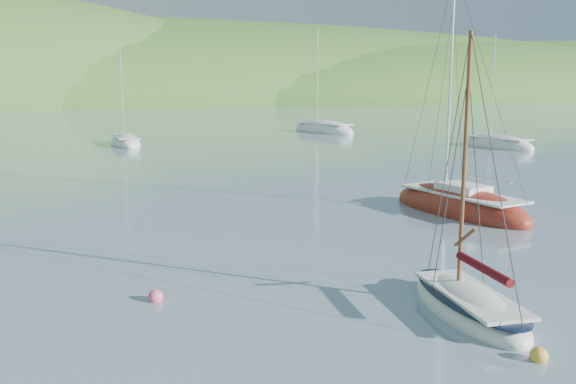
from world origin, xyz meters
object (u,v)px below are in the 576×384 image
object	(u,v)px
distant_sloop_d	(498,145)
distant_sloop_b	(324,130)
sloop_red	(460,208)
distant_sloop_a	(125,143)
daysailer_white	(469,306)

from	to	relation	value
distant_sloop_d	distant_sloop_b	bearing A→B (deg)	101.13
sloop_red	distant_sloop_d	distance (m)	30.58
sloop_red	distant_sloop_d	size ratio (longest dim) A/B	1.12
distant_sloop_d	distant_sloop_a	bearing A→B (deg)	144.53
daysailer_white	distant_sloop_a	xyz separation A→B (m)	(-5.80, 47.99, -0.02)
sloop_red	distant_sloop_b	world-z (taller)	distant_sloop_b
distant_sloop_a	distant_sloop_d	bearing A→B (deg)	-25.97
distant_sloop_a	distant_sloop_d	distance (m)	34.89
daysailer_white	distant_sloop_b	xyz separation A→B (m)	(17.28, 55.24, 0.01)
distant_sloop_a	distant_sloop_b	xyz separation A→B (m)	(23.08, 7.25, 0.03)
distant_sloop_d	daysailer_white	bearing A→B (deg)	-141.17
distant_sloop_b	daysailer_white	bearing A→B (deg)	-129.77
distant_sloop_a	distant_sloop_b	bearing A→B (deg)	12.89
daysailer_white	distant_sloop_a	size ratio (longest dim) A/B	0.81
sloop_red	distant_sloop_d	xyz separation A→B (m)	(19.42, 23.62, -0.04)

